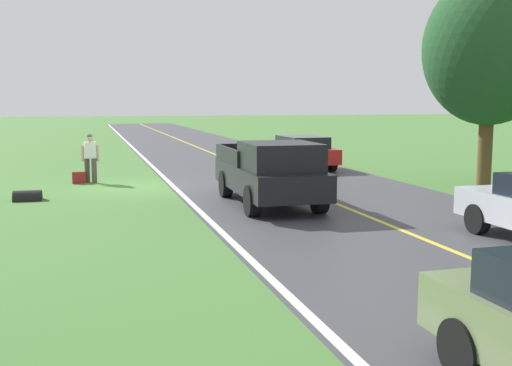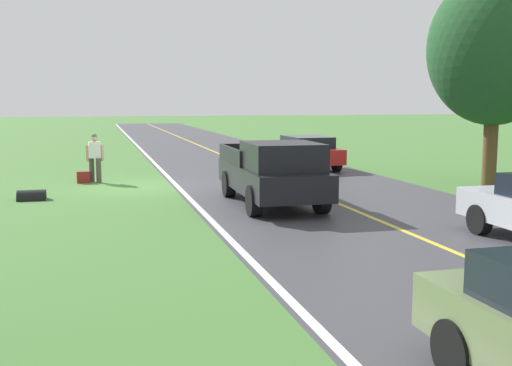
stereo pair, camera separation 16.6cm
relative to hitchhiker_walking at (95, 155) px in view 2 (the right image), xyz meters
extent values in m
plane|color=#427033|center=(-1.40, 1.57, -0.98)|extent=(200.00, 200.00, 0.00)
cube|color=#3D3D42|center=(-6.68, 1.57, -0.98)|extent=(8.29, 120.00, 0.00)
cube|color=silver|center=(-2.71, 1.57, -0.98)|extent=(0.16, 117.60, 0.00)
cube|color=gold|center=(-6.68, 1.57, -0.98)|extent=(0.14, 117.60, 0.00)
cylinder|color=#4C473D|center=(-0.12, 0.14, -0.54)|extent=(0.18, 0.18, 0.88)
cylinder|color=#4C473D|center=(0.12, -0.08, -0.54)|extent=(0.18, 0.18, 0.88)
cube|color=white|center=(0.00, 0.03, 0.19)|extent=(0.42, 0.29, 0.58)
sphere|color=tan|center=(0.00, 0.03, 0.59)|extent=(0.23, 0.23, 0.23)
sphere|color=#4C564C|center=(0.00, 0.03, 0.67)|extent=(0.20, 0.20, 0.20)
cube|color=#591E19|center=(0.01, -0.17, 0.22)|extent=(0.34, 0.23, 0.44)
cylinder|color=tan|center=(-0.26, 0.03, 0.08)|extent=(0.10, 0.10, 0.58)
cylinder|color=tan|center=(0.25, 0.07, 0.08)|extent=(0.10, 0.10, 0.58)
cube|color=maroon|center=(0.41, 0.12, -0.77)|extent=(0.48, 0.24, 0.41)
cube|color=black|center=(-4.80, 6.08, -0.23)|extent=(2.10, 5.44, 0.70)
cube|color=black|center=(-4.78, 7.27, 0.48)|extent=(1.88, 2.19, 0.72)
cube|color=black|center=(-4.78, 7.27, 0.55)|extent=(1.70, 1.33, 0.43)
cube|color=black|center=(-5.76, 5.02, 0.34)|extent=(0.15, 3.03, 0.45)
cube|color=black|center=(-3.88, 4.98, 0.34)|extent=(0.15, 3.03, 0.45)
cube|color=black|center=(-4.85, 3.49, 0.34)|extent=(1.84, 0.13, 0.45)
cylinder|color=black|center=(-5.67, 7.84, -0.58)|extent=(0.31, 0.81, 0.80)
cylinder|color=black|center=(-3.87, 7.81, -0.58)|extent=(0.31, 0.81, 0.80)
cylinder|color=black|center=(-5.73, 4.55, -0.58)|extent=(0.31, 0.81, 0.80)
cylinder|color=black|center=(-3.93, 4.51, -0.58)|extent=(0.31, 0.81, 0.80)
cylinder|color=brown|center=(-13.09, 4.42, 0.40)|extent=(0.48, 0.48, 2.75)
ellipsoid|color=#1E4723|center=(-13.09, 4.42, 3.67)|extent=(4.47, 4.47, 5.14)
cube|color=red|center=(-8.81, -2.40, -0.34)|extent=(2.02, 4.47, 0.62)
cube|color=black|center=(-8.82, -2.20, 0.20)|extent=(1.72, 2.44, 0.46)
cylinder|color=black|center=(-7.91, -3.76, -0.65)|extent=(0.27, 0.67, 0.66)
cylinder|color=black|center=(-9.60, -3.83, -0.65)|extent=(0.27, 0.67, 0.66)
cylinder|color=black|center=(-8.02, -0.96, -0.65)|extent=(0.27, 0.67, 0.66)
cylinder|color=black|center=(-9.71, -1.03, -0.65)|extent=(0.27, 0.67, 0.66)
cylinder|color=black|center=(-8.10, 11.11, -0.65)|extent=(0.24, 0.66, 0.66)
cylinder|color=black|center=(-3.59, 17.26, -0.65)|extent=(0.24, 0.66, 0.66)
cylinder|color=black|center=(1.84, 3.62, -0.98)|extent=(0.80, 0.60, 0.60)
camera|label=1|loc=(0.14, 22.55, 1.92)|focal=43.02mm
camera|label=2|loc=(-0.02, 22.60, 1.92)|focal=43.02mm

